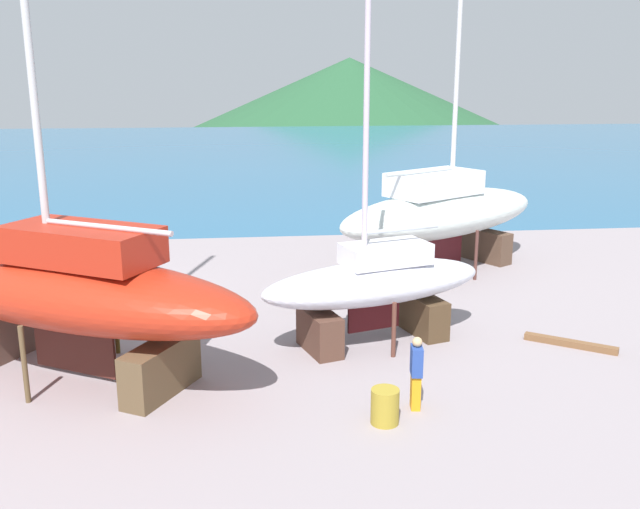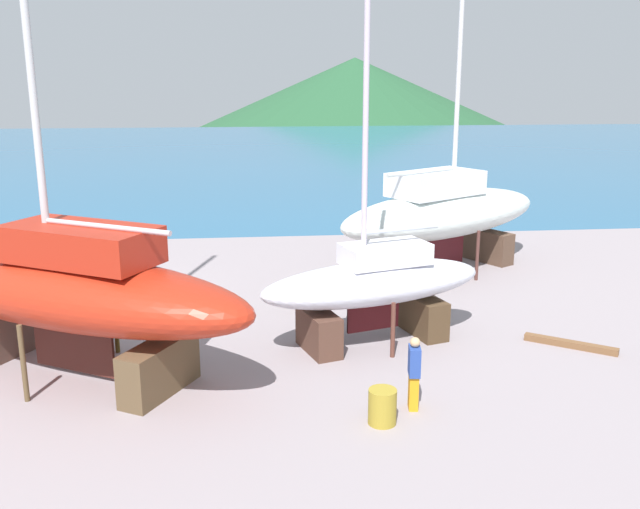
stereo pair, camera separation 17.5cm
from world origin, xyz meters
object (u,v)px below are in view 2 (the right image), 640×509
barrel_rust_far (305,296)px  barrel_rust_near (382,407)px  sailboat_small_center (443,213)px  worker (414,372)px  barrel_tipped_center (59,284)px  sailboat_large_starboard (70,289)px  sailboat_mid_port (375,285)px

barrel_rust_far → barrel_rust_near: (0.99, -7.98, 0.07)m
sailboat_small_center → worker: size_ratio=8.82×
barrel_tipped_center → sailboat_small_center: bearing=5.8°
worker → sailboat_large_starboard: bearing=168.7°
sailboat_mid_port → sailboat_large_starboard: size_ratio=0.63×
barrel_tipped_center → sailboat_large_starboard: bearing=-72.8°
sailboat_small_center → barrel_rust_near: sailboat_small_center is taller
sailboat_large_starboard → barrel_rust_far: bearing=-112.0°
sailboat_mid_port → sailboat_small_center: (3.76, 6.97, 0.52)m
worker → barrel_tipped_center: size_ratio=1.78×
barrel_rust_far → sailboat_large_starboard: bearing=-141.3°
barrel_rust_near → worker: bearing=36.7°
sailboat_small_center → barrel_tipped_center: (-13.53, -1.38, -1.90)m
sailboat_large_starboard → barrel_tipped_center: sailboat_large_starboard is taller
sailboat_mid_port → sailboat_large_starboard: bearing=-6.8°
sailboat_mid_port → worker: size_ratio=5.87×
sailboat_mid_port → worker: 4.08m
sailboat_large_starboard → barrel_rust_far: sailboat_large_starboard is taller
barrel_rust_far → barrel_rust_near: 8.04m
sailboat_large_starboard → sailboat_small_center: bearing=-114.2°
barrel_tipped_center → barrel_rust_far: size_ratio=1.17×
sailboat_small_center → sailboat_mid_port: bearing=-149.9°
sailboat_mid_port → sailboat_small_center: size_ratio=0.67×
sailboat_small_center → worker: bearing=-139.6°
worker → barrel_rust_far: (-1.79, 7.38, -0.56)m
sailboat_mid_port → barrel_rust_far: sailboat_mid_port is taller
sailboat_small_center → sailboat_large_starboard: bearing=-175.1°
sailboat_small_center → barrel_tipped_center: 13.73m
barrel_rust_near → sailboat_large_starboard: bearing=155.5°
barrel_rust_far → barrel_rust_near: size_ratio=1.04×
worker → barrel_rust_far: bearing=110.6°
barrel_rust_far → barrel_tipped_center: bearing=164.9°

